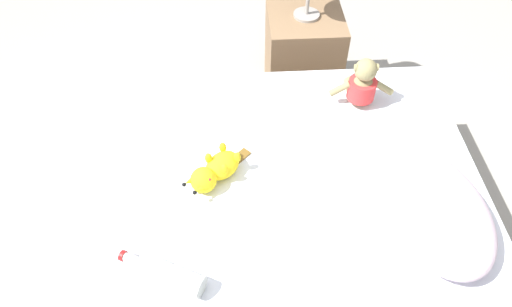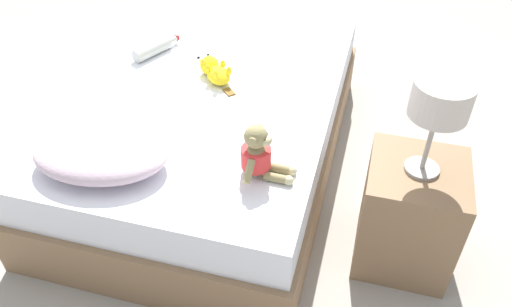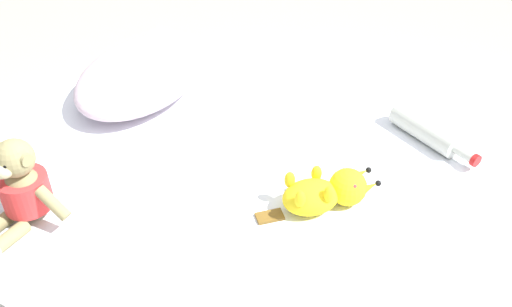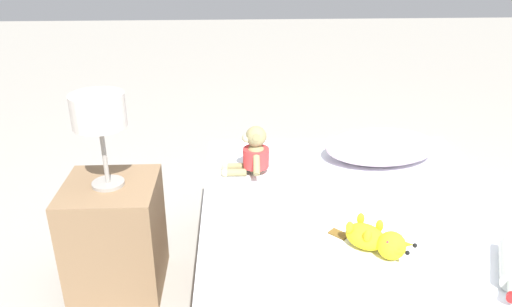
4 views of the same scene
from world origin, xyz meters
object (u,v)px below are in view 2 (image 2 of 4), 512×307
(plush_yellow_creature, at_px, (215,71))
(nightstand, at_px, (408,215))
(plush_monkey, at_px, (259,155))
(bedside_lamp, at_px, (440,103))
(glass_bottle, at_px, (153,49))
(bed, at_px, (211,125))
(pillow, at_px, (100,153))

(plush_yellow_creature, distance_m, nightstand, 1.19)
(plush_monkey, height_order, bedside_lamp, bedside_lamp)
(glass_bottle, relative_size, bedside_lamp, 0.72)
(bed, distance_m, plush_monkey, 0.79)
(nightstand, bearing_deg, pillow, 12.56)
(glass_bottle, bearing_deg, nightstand, 156.41)
(plush_yellow_creature, bearing_deg, glass_bottle, -19.89)
(bed, bearing_deg, glass_bottle, -28.72)
(plush_monkey, distance_m, bedside_lamp, 0.71)
(bed, xyz_separation_m, plush_monkey, (-0.42, 0.57, 0.35))
(plush_monkey, distance_m, plush_yellow_creature, 0.76)
(plush_monkey, bearing_deg, plush_yellow_creature, -57.63)
(plush_monkey, distance_m, nightstand, 0.74)
(bed, relative_size, plush_monkey, 6.92)
(nightstand, relative_size, bedside_lamp, 1.30)
(plush_yellow_creature, height_order, bedside_lamp, bedside_lamp)
(glass_bottle, height_order, nightstand, glass_bottle)
(bed, relative_size, nightstand, 3.71)
(plush_monkey, height_order, glass_bottle, plush_monkey)
(pillow, distance_m, glass_bottle, 0.94)
(plush_monkey, height_order, nightstand, plush_monkey)
(pillow, relative_size, plush_monkey, 2.11)
(plush_monkey, relative_size, glass_bottle, 0.97)
(pillow, height_order, glass_bottle, pillow)
(bedside_lamp, bearing_deg, glass_bottle, -23.59)
(pillow, relative_size, bedside_lamp, 1.47)
(plush_monkey, xyz_separation_m, bedside_lamp, (-0.64, -0.15, 0.26))
(bed, xyz_separation_m, pillow, (0.22, 0.70, 0.32))
(plush_monkey, xyz_separation_m, glass_bottle, (0.82, -0.79, -0.06))
(bed, distance_m, pillow, 0.80)
(plush_yellow_creature, distance_m, bedside_lamp, 1.20)
(pillow, bearing_deg, plush_monkey, -168.48)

